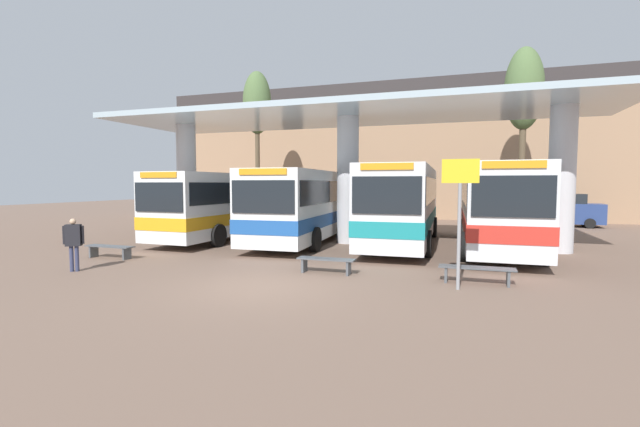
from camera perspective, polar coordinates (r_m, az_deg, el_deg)
The scene contains 15 objects.
ground_plane at distance 11.48m, azimuth -7.81°, elevation -9.59°, with size 100.00×100.00×0.00m, color #755B4C.
townhouse_backdrop at distance 34.14m, azimuth 10.22°, elevation 9.77°, with size 40.00×0.58×10.65m.
station_canopy at distance 19.56m, azimuth 3.75°, elevation 10.43°, with size 22.19×6.81×5.93m.
transit_bus_left_bay at distance 22.15m, azimuth -11.27°, elevation 1.52°, with size 2.94×11.18×3.17m.
transit_bus_center_bay at distance 20.47m, azimuth -1.40°, elevation 1.52°, with size 3.23×11.37×3.26m.
transit_bus_right_bay at distance 19.40m, azimuth 11.08°, elevation 1.52°, with size 2.93×10.97×3.39m.
transit_bus_far_right_bay at distance 18.67m, azimuth 22.44°, elevation 1.21°, with size 2.89×10.17×3.39m.
waiting_bench_near_pillar at distance 12.88m, azimuth 0.82°, elevation -6.50°, with size 1.75×0.44×0.46m.
waiting_bench_mid_platform at distance 12.29m, azimuth 20.15°, elevation -7.22°, with size 1.96×0.44×0.46m.
waiting_bench_far_platform at distance 17.21m, azimuth -26.22°, elevation -4.25°, with size 1.89×0.44×0.46m.
info_sign_platform at distance 11.28m, azimuth 18.14°, elevation 2.02°, with size 0.90×0.09×3.30m.
pedestrian_waiting at distance 15.10m, azimuth -30.01°, elevation -2.99°, with size 0.55×0.43×1.63m.
poplar_tree_behind_left at distance 31.16m, azimuth -8.39°, elevation 14.05°, with size 1.98×1.98×10.53m.
poplar_tree_behind_right at distance 28.67m, azimuth 25.56°, elevation 14.42°, with size 2.18×2.18×10.68m.
parked_car_street at distance 31.12m, azimuth 29.46°, elevation 0.35°, with size 4.70×2.14×2.07m.
Camera 1 is at (4.98, -9.99, 2.68)m, focal length 24.00 mm.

